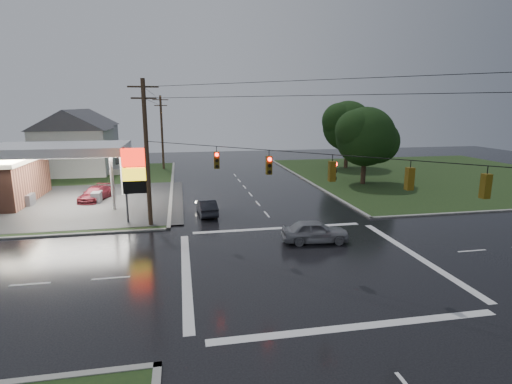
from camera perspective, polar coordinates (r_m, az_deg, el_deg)
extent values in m
plane|color=black|center=(23.99, 7.28, -10.07)|extent=(120.00, 120.00, 0.00)
cube|color=#1D3216|center=(51.52, -32.16, 0.23)|extent=(36.00, 36.00, 0.08)
cube|color=#1D3216|center=(58.22, 23.99, 2.24)|extent=(36.00, 36.00, 0.08)
cube|color=#2D2D2D|center=(42.11, -28.41, -1.58)|extent=(26.00, 18.00, 0.02)
cylinder|color=silver|center=(37.13, -19.83, 1.31)|extent=(0.30, 0.30, 5.00)
cylinder|color=silver|center=(45.45, -31.21, 2.14)|extent=(0.30, 0.30, 5.00)
cylinder|color=silver|center=(42.98, -18.63, 2.79)|extent=(0.30, 0.30, 5.00)
cube|color=silver|center=(40.75, -26.45, 5.51)|extent=(12.00, 8.00, 0.80)
cube|color=white|center=(40.79, -26.39, 4.92)|extent=(11.40, 7.40, 0.04)
cube|color=#59595E|center=(42.34, -29.76, -1.02)|extent=(0.80, 1.60, 1.10)
cube|color=#59595E|center=(40.76, -21.77, -0.72)|extent=(0.80, 1.60, 1.10)
cylinder|color=#59595E|center=(32.42, -18.11, 0.83)|extent=(0.16, 0.16, 6.00)
cylinder|color=#59595E|center=(32.25, -15.29, 0.95)|extent=(0.16, 0.16, 6.00)
cube|color=red|center=(31.98, -16.95, 4.75)|extent=(2.00, 0.35, 1.40)
cube|color=yellow|center=(32.17, -16.80, 2.46)|extent=(2.00, 0.35, 1.00)
cube|color=black|center=(32.34, -16.70, 0.71)|extent=(2.00, 0.35, 1.00)
cylinder|color=#382619|center=(30.87, -15.32, 5.16)|extent=(0.32, 0.32, 11.00)
cube|color=#382619|center=(30.69, -15.84, 14.27)|extent=(2.20, 0.12, 0.12)
cube|color=#382619|center=(30.67, -15.76, 12.78)|extent=(1.80, 0.12, 0.12)
cylinder|color=#382619|center=(59.24, -13.28, 8.20)|extent=(0.32, 0.32, 10.50)
cube|color=#382619|center=(59.12, -13.50, 12.70)|extent=(2.20, 0.12, 0.12)
cube|color=#382619|center=(59.11, -13.46, 11.92)|extent=(1.80, 0.12, 0.12)
cube|color=#59470C|center=(26.15, -5.64, 4.55)|extent=(0.34, 0.34, 1.10)
cylinder|color=#FF0C07|center=(25.90, -5.62, 5.33)|extent=(0.22, 0.08, 0.22)
cube|color=#59470C|center=(23.79, 1.86, 3.85)|extent=(0.34, 0.34, 1.10)
cylinder|color=#FF0C07|center=(23.55, 1.97, 4.70)|extent=(0.22, 0.08, 0.22)
cube|color=#59470C|center=(21.93, 10.80, 2.93)|extent=(0.34, 0.34, 1.10)
cylinder|color=#FF0C07|center=(21.95, 11.33, 3.92)|extent=(0.08, 0.22, 0.22)
cube|color=#59470C|center=(20.69, 21.08, 1.77)|extent=(0.34, 0.34, 1.10)
cylinder|color=#FF0C07|center=(20.80, 20.87, 2.90)|extent=(0.22, 0.08, 0.22)
cube|color=#59470C|center=(20.23, 29.97, 0.73)|extent=(0.34, 0.34, 1.10)
cylinder|color=#FF0C07|center=(20.32, 29.72, 1.89)|extent=(0.22, 0.08, 0.22)
cube|color=silver|center=(59.05, -24.50, 5.22)|extent=(9.00, 8.00, 6.00)
cube|color=gray|center=(58.36, -19.22, 2.99)|extent=(1.60, 4.80, 0.80)
cube|color=silver|center=(70.92, -23.07, 6.34)|extent=(9.00, 8.00, 6.00)
cube|color=gray|center=(70.27, -18.66, 4.49)|extent=(1.60, 4.80, 0.80)
cylinder|color=black|center=(48.39, 15.15, 4.02)|extent=(0.56, 0.56, 5.04)
sphere|color=black|center=(48.07, 15.36, 7.63)|extent=(6.80, 6.80, 6.80)
sphere|color=black|center=(49.15, 16.96, 6.89)|extent=(5.10, 5.10, 5.10)
sphere|color=black|center=(47.08, 14.12, 8.49)|extent=(4.76, 4.76, 4.76)
cylinder|color=black|center=(60.42, 12.80, 5.96)|extent=(0.56, 0.56, 5.60)
sphere|color=black|center=(60.16, 12.95, 9.18)|extent=(7.20, 7.20, 7.20)
sphere|color=black|center=(61.21, 14.37, 8.50)|extent=(5.40, 5.40, 5.40)
sphere|color=black|center=(59.20, 11.85, 9.96)|extent=(5.04, 5.04, 5.04)
imported|color=black|center=(34.05, -7.05, -2.14)|extent=(1.71, 4.17, 1.34)
imported|color=gray|center=(27.36, 8.44, -5.56)|extent=(4.68, 2.29, 1.54)
imported|color=#4D1119|center=(41.84, -21.96, -0.23)|extent=(3.08, 5.05, 1.37)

